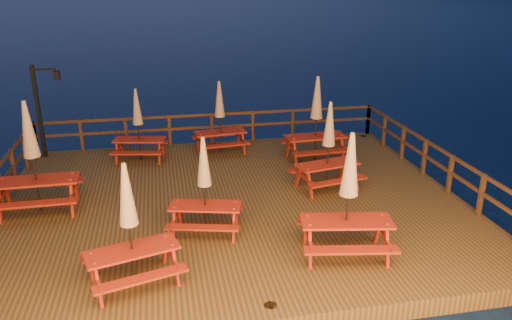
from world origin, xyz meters
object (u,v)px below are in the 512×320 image
(picnic_table_1, at_px, (316,117))
(picnic_table_2, at_px, (129,223))
(lamp_post, at_px, (42,103))
(picnic_table_0, at_px, (32,156))

(picnic_table_1, bearing_deg, picnic_table_2, -135.98)
(lamp_post, relative_size, picnic_table_0, 1.05)
(picnic_table_0, distance_m, picnic_table_1, 8.23)
(lamp_post, distance_m, picnic_table_1, 8.70)
(picnic_table_0, relative_size, picnic_table_2, 1.15)
(lamp_post, bearing_deg, picnic_table_2, -69.55)
(lamp_post, height_order, picnic_table_2, lamp_post)
(picnic_table_2, bearing_deg, picnic_table_1, 31.23)
(picnic_table_1, distance_m, picnic_table_2, 8.09)
(picnic_table_0, distance_m, picnic_table_2, 4.42)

